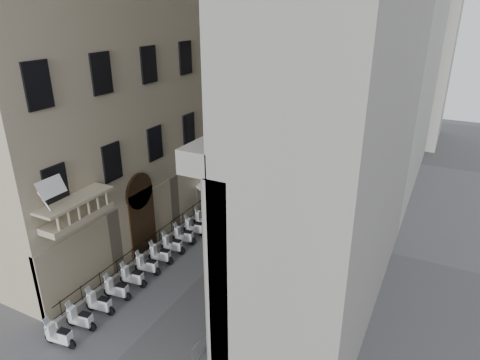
% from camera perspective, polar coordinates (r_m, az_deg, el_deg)
% --- Properties ---
extents(far_building, '(22.00, 10.00, 30.00)m').
position_cam_1_polar(far_building, '(56.55, 15.65, 21.26)').
color(far_building, '#B2B0A8').
rests_on(far_building, ground).
extents(iron_fence, '(0.30, 28.00, 1.40)m').
position_cam_1_polar(iron_fence, '(33.78, -5.38, -4.82)').
color(iron_fence, black).
rests_on(iron_fence, ground).
extents(blue_awning, '(1.60, 3.00, 3.00)m').
position_cam_1_polar(blue_awning, '(37.48, 12.32, -2.40)').
color(blue_awning, navy).
rests_on(blue_awning, ground).
extents(flag, '(1.00, 1.40, 8.20)m').
position_cam_1_polar(flag, '(25.37, -21.12, -16.76)').
color(flag, '#9E0C11').
rests_on(flag, ground).
extents(scooter_0, '(1.46, 0.75, 1.50)m').
position_cam_1_polar(scooter_0, '(23.97, -22.68, -19.69)').
color(scooter_0, white).
rests_on(scooter_0, ground).
extents(scooter_1, '(1.46, 0.75, 1.50)m').
position_cam_1_polar(scooter_1, '(24.58, -20.26, -18.04)').
color(scooter_1, white).
rests_on(scooter_1, ground).
extents(scooter_2, '(1.46, 0.75, 1.50)m').
position_cam_1_polar(scooter_2, '(25.26, -18.00, -16.46)').
color(scooter_2, white).
rests_on(scooter_2, ground).
extents(scooter_3, '(1.46, 0.75, 1.50)m').
position_cam_1_polar(scooter_3, '(25.99, -15.90, -14.94)').
color(scooter_3, white).
rests_on(scooter_3, ground).
extents(scooter_4, '(1.46, 0.75, 1.50)m').
position_cam_1_polar(scooter_4, '(26.76, -13.95, -13.48)').
color(scooter_4, white).
rests_on(scooter_4, ground).
extents(scooter_5, '(1.46, 0.75, 1.50)m').
position_cam_1_polar(scooter_5, '(27.58, -12.13, -12.10)').
color(scooter_5, white).
rests_on(scooter_5, ground).
extents(scooter_6, '(1.46, 0.75, 1.50)m').
position_cam_1_polar(scooter_6, '(28.44, -10.43, -10.79)').
color(scooter_6, white).
rests_on(scooter_6, ground).
extents(scooter_7, '(1.46, 0.75, 1.50)m').
position_cam_1_polar(scooter_7, '(29.34, -8.85, -9.55)').
color(scooter_7, white).
rests_on(scooter_7, ground).
extents(scooter_8, '(1.46, 0.75, 1.50)m').
position_cam_1_polar(scooter_8, '(30.27, -7.38, -8.37)').
color(scooter_8, white).
rests_on(scooter_8, ground).
extents(scooter_9, '(1.46, 0.75, 1.50)m').
position_cam_1_polar(scooter_9, '(31.23, -6.00, -7.27)').
color(scooter_9, white).
rests_on(scooter_9, ground).
extents(scooter_10, '(1.46, 0.75, 1.50)m').
position_cam_1_polar(scooter_10, '(32.22, -4.71, -6.22)').
color(scooter_10, white).
rests_on(scooter_10, ground).
extents(scooter_11, '(1.46, 0.75, 1.50)m').
position_cam_1_polar(scooter_11, '(33.23, -3.51, -5.24)').
color(scooter_11, white).
rests_on(scooter_11, ground).
extents(scooter_12, '(1.46, 0.75, 1.50)m').
position_cam_1_polar(scooter_12, '(34.27, -2.38, -4.31)').
color(scooter_12, white).
rests_on(scooter_12, ground).
extents(barrier_0, '(0.60, 2.40, 1.10)m').
position_cam_1_polar(barrier_0, '(22.18, -4.48, -21.64)').
color(barrier_0, '#A3A5AA').
rests_on(barrier_0, ground).
extents(barrier_1, '(0.60, 2.40, 1.10)m').
position_cam_1_polar(barrier_1, '(23.78, -1.22, -17.95)').
color(barrier_1, '#A3A5AA').
rests_on(barrier_1, ground).
extents(barrier_2, '(0.60, 2.40, 1.10)m').
position_cam_1_polar(barrier_2, '(25.53, 1.50, -14.70)').
color(barrier_2, '#A3A5AA').
rests_on(barrier_2, ground).
extents(barrier_3, '(0.60, 2.40, 1.10)m').
position_cam_1_polar(barrier_3, '(27.39, 3.79, -11.86)').
color(barrier_3, '#A3A5AA').
rests_on(barrier_3, ground).
extents(barrier_4, '(0.60, 2.40, 1.10)m').
position_cam_1_polar(barrier_4, '(29.34, 5.75, -9.37)').
color(barrier_4, '#A3A5AA').
rests_on(barrier_4, ground).
extents(barrier_5, '(0.60, 2.40, 1.10)m').
position_cam_1_polar(barrier_5, '(31.38, 7.44, -7.19)').
color(barrier_5, '#A3A5AA').
rests_on(barrier_5, ground).
extents(barrier_6, '(0.60, 2.40, 1.10)m').
position_cam_1_polar(barrier_6, '(33.47, 8.90, -5.27)').
color(barrier_6, '#A3A5AA').
rests_on(barrier_6, ground).
extents(barrier_7, '(0.60, 2.40, 1.10)m').
position_cam_1_polar(barrier_7, '(35.62, 10.18, -3.58)').
color(barrier_7, '#A3A5AA').
rests_on(barrier_7, ground).
extents(barrier_8, '(0.60, 2.40, 1.10)m').
position_cam_1_polar(barrier_8, '(37.82, 11.31, -2.08)').
color(barrier_8, '#A3A5AA').
rests_on(barrier_8, ground).
extents(security_tent, '(3.83, 3.83, 3.11)m').
position_cam_1_polar(security_tent, '(33.92, -2.75, 0.21)').
color(security_tent, white).
rests_on(security_tent, ground).
extents(street_lamp, '(2.65, 0.33, 8.12)m').
position_cam_1_polar(street_lamp, '(32.93, -2.42, 3.68)').
color(street_lamp, '#97999F').
rests_on(street_lamp, ground).
extents(info_kiosk, '(0.31, 0.78, 1.61)m').
position_cam_1_polar(info_kiosk, '(31.73, -3.98, -5.01)').
color(info_kiosk, black).
rests_on(info_kiosk, ground).
extents(pedestrian_a, '(0.68, 0.49, 1.76)m').
position_cam_1_polar(pedestrian_a, '(34.29, 6.91, -2.81)').
color(pedestrian_a, '#0E0E39').
rests_on(pedestrian_a, ground).
extents(pedestrian_b, '(1.15, 1.15, 1.88)m').
position_cam_1_polar(pedestrian_b, '(40.98, 10.28, 1.38)').
color(pedestrian_b, black).
rests_on(pedestrian_b, ground).
extents(pedestrian_c, '(1.12, 1.12, 1.96)m').
position_cam_1_polar(pedestrian_c, '(38.78, 7.13, 0.41)').
color(pedestrian_c, black).
rests_on(pedestrian_c, ground).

